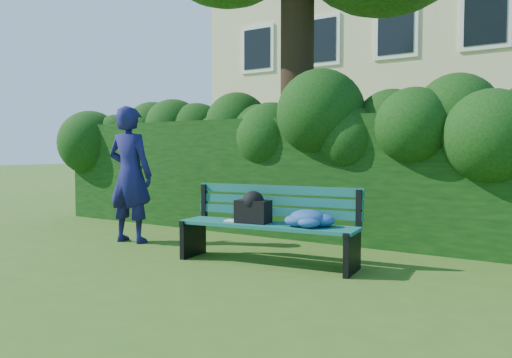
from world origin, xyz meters
The scene contains 5 objects.
ground centered at (0.00, 0.00, 0.00)m, with size 80.00×80.00×0.00m, color #385B1B.
apartment_building centered at (0.00, 13.99, 6.00)m, with size 16.00×8.08×12.00m.
hedge centered at (0.00, 2.20, 0.90)m, with size 10.00×1.00×1.80m.
park_bench centered at (0.49, 0.25, 0.50)m, with size 2.15×0.80×0.89m.
man_reading centered at (-1.95, 0.32, 0.96)m, with size 0.70×0.46×1.93m, color #171750.
Camera 1 is at (3.39, -4.64, 1.30)m, focal length 35.00 mm.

